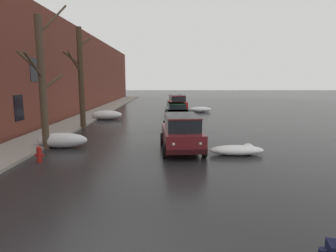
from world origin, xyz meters
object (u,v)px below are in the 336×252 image
suv_maroon_approaching_near_lane (183,132)px  sedan_green_parked_kerbside_mid (178,110)px  fire_hydrant (41,154)px  bare_tree_mid_block (82,77)px  bare_tree_second_along_sidewalk (44,81)px  sedan_black_parked_kerbside_close (180,121)px  suv_red_parked_far_down_block (178,102)px

suv_maroon_approaching_near_lane → sedan_green_parked_kerbside_mid: (0.13, 12.78, -0.23)m
sedan_green_parked_kerbside_mid → fire_hydrant: sedan_green_parked_kerbside_mid is taller
suv_maroon_approaching_near_lane → fire_hydrant: suv_maroon_approaching_near_lane is taller
bare_tree_mid_block → sedan_green_parked_kerbside_mid: bare_tree_mid_block is taller
bare_tree_second_along_sidewalk → sedan_black_parked_kerbside_close: bare_tree_second_along_sidewalk is taller
suv_red_parked_far_down_block → fire_hydrant: 22.60m
suv_maroon_approaching_near_lane → fire_hydrant: size_ratio=6.13×
bare_tree_second_along_sidewalk → sedan_black_parked_kerbside_close: 9.26m
bare_tree_second_along_sidewalk → fire_hydrant: bearing=-73.8°
bare_tree_mid_block → suv_maroon_approaching_near_lane: bearing=-44.5°
suv_maroon_approaching_near_lane → suv_red_parked_far_down_block: size_ratio=0.97×
suv_red_parked_far_down_block → bare_tree_second_along_sidewalk: bearing=-111.1°
suv_maroon_approaching_near_lane → bare_tree_second_along_sidewalk: bearing=177.1°
fire_hydrant → suv_red_parked_far_down_block: bearing=72.7°
bare_tree_second_along_sidewalk → suv_red_parked_far_down_block: 20.71m
sedan_green_parked_kerbside_mid → fire_hydrant: size_ratio=6.28×
suv_maroon_approaching_near_lane → sedan_green_parked_kerbside_mid: 12.79m
bare_tree_mid_block → fire_hydrant: bare_tree_mid_block is taller
bare_tree_second_along_sidewalk → sedan_green_parked_kerbside_mid: 14.60m
sedan_black_parked_kerbside_close → suv_red_parked_far_down_block: bearing=88.5°
bare_tree_second_along_sidewalk → fire_hydrant: size_ratio=10.56×
bare_tree_mid_block → fire_hydrant: (0.72, -8.96, -3.42)m
bare_tree_second_along_sidewalk → suv_maroon_approaching_near_lane: 7.46m
bare_tree_second_along_sidewalk → bare_tree_mid_block: (-0.03, 6.56, 0.27)m
bare_tree_mid_block → suv_red_parked_far_down_block: bearing=59.5°
bare_tree_mid_block → sedan_black_parked_kerbside_close: (7.09, -1.24, -3.02)m
bare_tree_mid_block → fire_hydrant: size_ratio=10.29×
bare_tree_second_along_sidewalk → fire_hydrant: bare_tree_second_along_sidewalk is taller
bare_tree_second_along_sidewalk → suv_maroon_approaching_near_lane: bearing=-2.9°
bare_tree_second_along_sidewalk → fire_hydrant: (0.69, -2.39, -3.14)m
bare_tree_mid_block → sedan_black_parked_kerbside_close: bare_tree_mid_block is taller
sedan_black_parked_kerbside_close → suv_red_parked_far_down_block: suv_red_parked_far_down_block is taller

